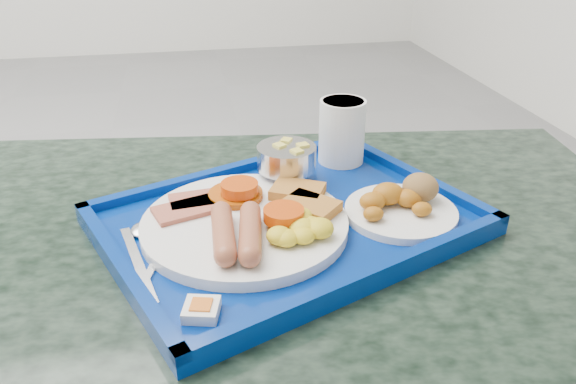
# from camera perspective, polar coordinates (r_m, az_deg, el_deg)

# --- Properties ---
(table) EXTENTS (1.18, 0.86, 0.68)m
(table) POSITION_cam_1_polar(r_m,az_deg,el_deg) (0.87, -0.97, -14.08)
(table) COLOR gray
(table) RESTS_ON floor
(tray) EXTENTS (0.58, 0.51, 0.03)m
(tray) POSITION_cam_1_polar(r_m,az_deg,el_deg) (0.78, 0.00, -3.02)
(tray) COLOR navy
(tray) RESTS_ON table
(main_plate) EXTENTS (0.27, 0.27, 0.04)m
(main_plate) POSITION_cam_1_polar(r_m,az_deg,el_deg) (0.74, -3.56, -2.91)
(main_plate) COLOR white
(main_plate) RESTS_ON tray
(bread_plate) EXTENTS (0.15, 0.15, 0.05)m
(bread_plate) POSITION_cam_1_polar(r_m,az_deg,el_deg) (0.79, 11.52, -1.16)
(bread_plate) COLOR white
(bread_plate) RESTS_ON tray
(fruit_bowl) EXTENTS (0.09, 0.09, 0.06)m
(fruit_bowl) POSITION_cam_1_polar(r_m,az_deg,el_deg) (0.85, -0.13, 3.42)
(fruit_bowl) COLOR silver
(fruit_bowl) RESTS_ON tray
(juice_cup) EXTENTS (0.08, 0.08, 0.10)m
(juice_cup) POSITION_cam_1_polar(r_m,az_deg,el_deg) (0.92, 5.50, 6.35)
(juice_cup) COLOR white
(juice_cup) RESTS_ON tray
(spoon) EXTENTS (0.06, 0.15, 0.01)m
(spoon) POSITION_cam_1_polar(r_m,az_deg,el_deg) (0.75, -14.39, -4.57)
(spoon) COLOR silver
(spoon) RESTS_ON tray
(knife) EXTENTS (0.05, 0.17, 0.00)m
(knife) POSITION_cam_1_polar(r_m,az_deg,el_deg) (0.70, -15.00, -7.02)
(knife) COLOR silver
(knife) RESTS_ON tray
(jam_packet) EXTENTS (0.04, 0.04, 0.01)m
(jam_packet) POSITION_cam_1_polar(r_m,az_deg,el_deg) (0.61, -8.78, -11.73)
(jam_packet) COLOR white
(jam_packet) RESTS_ON tray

